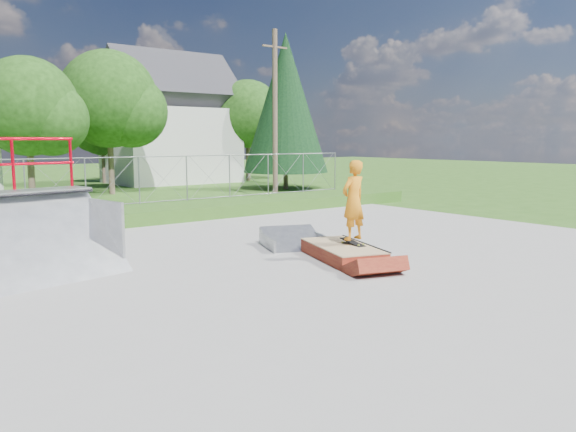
% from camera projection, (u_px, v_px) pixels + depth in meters
% --- Properties ---
extents(ground, '(120.00, 120.00, 0.00)m').
position_uv_depth(ground, '(324.00, 266.00, 13.08)').
color(ground, '#2E5819').
rests_on(ground, ground).
extents(concrete_pad, '(20.00, 16.00, 0.04)m').
position_uv_depth(concrete_pad, '(324.00, 265.00, 13.07)').
color(concrete_pad, '#959592').
rests_on(concrete_pad, ground).
extents(grass_berm, '(24.00, 3.00, 0.50)m').
position_uv_depth(grass_berm, '(151.00, 213.00, 20.47)').
color(grass_berm, '#2E5819').
rests_on(grass_berm, ground).
extents(grind_box, '(1.94, 2.78, 0.38)m').
position_uv_depth(grind_box, '(343.00, 253.00, 13.67)').
color(grind_box, maroon).
rests_on(grind_box, concrete_pad).
extents(quarter_pipe, '(3.36, 2.99, 2.96)m').
position_uv_depth(quarter_pipe, '(39.00, 208.00, 11.93)').
color(quarter_pipe, gray).
rests_on(quarter_pipe, concrete_pad).
extents(flat_bank_ramp, '(2.00, 2.05, 0.47)m').
position_uv_depth(flat_bank_ramp, '(293.00, 239.00, 15.22)').
color(flat_bank_ramp, gray).
rests_on(flat_bank_ramp, concrete_pad).
extents(skateboard, '(0.30, 0.81, 0.13)m').
position_uv_depth(skateboard, '(353.00, 243.00, 13.73)').
color(skateboard, black).
rests_on(skateboard, grind_box).
extents(skater, '(0.75, 0.53, 1.94)m').
position_uv_depth(skater, '(353.00, 203.00, 13.60)').
color(skater, orange).
rests_on(skater, grind_box).
extents(chain_link_fence, '(20.00, 0.06, 1.80)m').
position_uv_depth(chain_link_fence, '(139.00, 180.00, 21.09)').
color(chain_link_fence, gray).
rests_on(chain_link_fence, grass_berm).
extents(gable_house, '(8.40, 6.08, 8.94)m').
position_uv_depth(gable_house, '(171.00, 126.00, 38.36)').
color(gable_house, beige).
rests_on(gable_house, ground).
extents(utility_pole, '(0.24, 0.24, 8.00)m').
position_uv_depth(utility_pole, '(275.00, 117.00, 26.48)').
color(utility_pole, brown).
rests_on(utility_pole, ground).
extents(tree_left_near, '(4.76, 4.48, 6.65)m').
position_uv_depth(tree_left_near, '(34.00, 110.00, 25.37)').
color(tree_left_near, brown).
rests_on(tree_left_near, ground).
extents(tree_center, '(5.44, 5.12, 7.60)m').
position_uv_depth(tree_center, '(115.00, 103.00, 29.60)').
color(tree_center, brown).
rests_on(tree_center, ground).
extents(tree_right_far, '(5.10, 4.80, 7.12)m').
position_uv_depth(tree_right_far, '(252.00, 117.00, 39.77)').
color(tree_right_far, brown).
rests_on(tree_right_far, ground).
extents(tree_back_mid, '(4.08, 3.84, 5.70)m').
position_uv_depth(tree_back_mid, '(106.00, 129.00, 37.53)').
color(tree_back_mid, brown).
rests_on(tree_back_mid, ground).
extents(conifer_tree, '(5.04, 5.04, 9.10)m').
position_uv_depth(conifer_tree, '(286.00, 103.00, 32.99)').
color(conifer_tree, brown).
rests_on(conifer_tree, ground).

